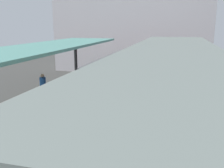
# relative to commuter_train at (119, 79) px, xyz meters

# --- Properties ---
(ground_plane) EXTENTS (80.00, 80.00, 0.00)m
(ground_plane) POSITION_rel_commuter_train_xyz_m (0.00, -6.57, -1.73)
(ground_plane) COLOR #383835
(platform_left) EXTENTS (4.40, 28.00, 1.00)m
(platform_left) POSITION_rel_commuter_train_xyz_m (-3.80, -6.57, -1.23)
(platform_left) COLOR #ADA8A0
(platform_left) RESTS_ON ground_plane
(platform_right) EXTENTS (4.40, 28.00, 1.00)m
(platform_right) POSITION_rel_commuter_train_xyz_m (3.80, -6.57, -1.23)
(platform_right) COLOR #ADA8A0
(platform_right) RESTS_ON ground_plane
(track_ballast) EXTENTS (3.20, 28.00, 0.20)m
(track_ballast) POSITION_rel_commuter_train_xyz_m (0.00, -6.57, -1.63)
(track_ballast) COLOR #59544C
(track_ballast) RESTS_ON ground_plane
(rail_near_side) EXTENTS (0.08, 28.00, 0.14)m
(rail_near_side) POSITION_rel_commuter_train_xyz_m (-0.72, -6.57, -1.46)
(rail_near_side) COLOR slate
(rail_near_side) RESTS_ON track_ballast
(rail_far_side) EXTENTS (0.08, 28.00, 0.14)m
(rail_far_side) POSITION_rel_commuter_train_xyz_m (0.72, -6.57, -1.46)
(rail_far_side) COLOR slate
(rail_far_side) RESTS_ON track_ballast
(commuter_train) EXTENTS (2.78, 11.00, 3.10)m
(commuter_train) POSITION_rel_commuter_train_xyz_m (0.00, 0.00, 0.00)
(commuter_train) COLOR maroon
(commuter_train) RESTS_ON track_ballast
(canopy_left) EXTENTS (4.18, 21.00, 3.30)m
(canopy_left) POSITION_rel_commuter_train_xyz_m (-3.80, -5.17, 2.45)
(canopy_left) COLOR #333335
(canopy_left) RESTS_ON platform_left
(canopy_right) EXTENTS (4.18, 21.00, 3.50)m
(canopy_right) POSITION_rel_commuter_train_xyz_m (3.80, -5.17, 2.64)
(canopy_right) COLOR #333335
(canopy_right) RESTS_ON platform_right
(platform_bench) EXTENTS (1.40, 0.41, 0.86)m
(platform_bench) POSITION_rel_commuter_train_xyz_m (2.70, -5.06, -0.26)
(platform_bench) COLOR black
(platform_bench) RESTS_ON platform_right
(platform_sign) EXTENTS (0.90, 0.08, 2.21)m
(platform_sign) POSITION_rel_commuter_train_xyz_m (4.93, -5.37, 0.90)
(platform_sign) COLOR #262628
(platform_sign) RESTS_ON platform_right
(passenger_near_bench) EXTENTS (0.36, 0.36, 1.72)m
(passenger_near_bench) POSITION_rel_commuter_train_xyz_m (-3.66, -4.27, 0.17)
(passenger_near_bench) COLOR maroon
(passenger_near_bench) RESTS_ON platform_left
(station_building_backdrop) EXTENTS (18.00, 6.00, 11.00)m
(station_building_backdrop) POSITION_rel_commuter_train_xyz_m (-1.49, 13.43, 3.77)
(station_building_backdrop) COLOR #B7B2B7
(station_building_backdrop) RESTS_ON ground_plane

